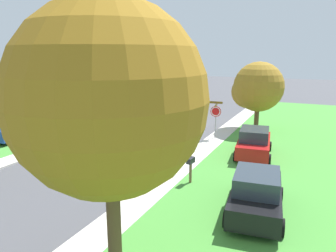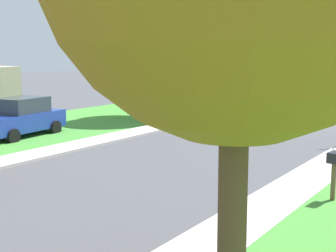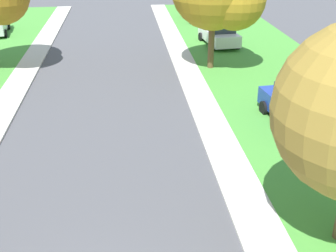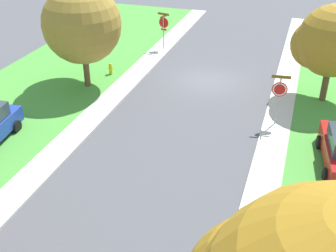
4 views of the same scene
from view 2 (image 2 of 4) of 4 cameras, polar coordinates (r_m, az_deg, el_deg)
The scene contains 8 objects.
ground_plane at distance 26.90m, azimuth 13.32°, elevation 0.26°, with size 120.00×120.00×0.00m, color #4C4C51.
sidewalk_east at distance 19.34m, azimuth -12.97°, elevation -2.77°, with size 1.40×56.00×0.10m, color beige.
sidewalk_west at distance 14.25m, azimuth 14.36°, elevation -6.88°, with size 1.40×56.00×0.10m, color beige.
stop_sign_near_corner at distance 32.63m, azimuth 8.82°, elevation 5.13°, with size 0.91×0.91×2.77m.
car_blue_far_down_street at distance 22.87m, azimuth -16.62°, elevation 0.92°, with size 2.42×4.48×1.76m.
tree_sidewalk_far at distance 27.37m, azimuth -2.71°, elevation 8.45°, with size 4.87×4.53×6.14m.
fire_hydrant at distance 28.68m, azimuth 0.94°, elevation 1.88°, with size 0.38×0.22×0.83m.
mailbox at distance 13.06m, azimuth 18.50°, elevation -4.13°, with size 0.28×0.50×1.31m.
Camera 2 is at (-9.10, 25.03, 3.78)m, focal length 53.23 mm.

